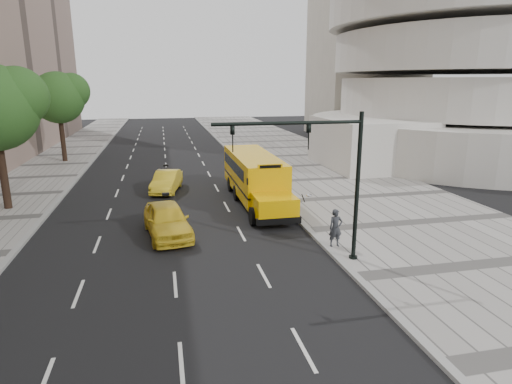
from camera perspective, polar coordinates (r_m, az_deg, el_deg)
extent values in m
plane|color=black|center=(26.45, -9.31, -2.28)|extent=(140.00, 140.00, 0.00)
cube|color=gray|center=(29.51, 14.62, -0.66)|extent=(12.00, 140.00, 0.15)
cube|color=gray|center=(27.36, 3.32, -1.39)|extent=(0.30, 140.00, 0.15)
cube|color=gray|center=(27.27, -26.35, -2.96)|extent=(0.30, 140.00, 0.15)
cylinder|color=silver|center=(50.49, 26.06, 6.70)|extent=(32.00, 32.00, 4.00)
cylinder|color=silver|center=(50.21, 26.59, 11.32)|extent=(26.00, 26.00, 3.60)
cylinder|color=silver|center=(50.27, 27.14, 16.08)|extent=(27.60, 27.60, 3.60)
cylinder|color=silver|center=(50.67, 27.72, 20.80)|extent=(29.20, 29.20, 3.60)
cube|color=#BAB3A2|center=(66.87, 14.83, 22.56)|extent=(14.00, 12.00, 35.00)
cube|color=silver|center=(40.09, 14.82, 6.32)|extent=(8.00, 10.00, 4.40)
cylinder|color=black|center=(29.34, -30.73, 2.97)|extent=(0.44, 0.44, 5.43)
sphere|color=#1E4416|center=(28.87, -29.22, 11.04)|extent=(3.46, 3.46, 3.46)
cylinder|color=black|center=(45.04, -24.42, 7.04)|extent=(0.44, 0.44, 5.45)
sphere|color=#1E4416|center=(44.81, -24.88, 11.35)|extent=(4.77, 4.77, 4.77)
sphere|color=#1E4416|center=(44.86, -23.36, 12.27)|extent=(3.34, 3.34, 3.34)
sphere|color=#1E4416|center=(44.64, -26.15, 10.69)|extent=(3.10, 3.10, 3.10)
cube|color=#EAAA00|center=(27.92, -0.36, 2.55)|extent=(2.50, 9.00, 2.45)
cube|color=#EAAA00|center=(22.89, 2.50, -1.87)|extent=(2.20, 2.00, 1.10)
cube|color=black|center=(22.24, 3.07, -3.85)|extent=(2.38, 0.25, 0.35)
cube|color=black|center=(28.03, -0.36, 1.50)|extent=(2.52, 9.00, 0.12)
cube|color=black|center=(23.59, 1.88, 1.52)|extent=(2.05, 0.10, 0.90)
cube|color=black|center=(28.31, -0.58, 3.70)|extent=(2.52, 7.50, 0.70)
cube|color=#EAAA00|center=(23.42, 1.90, 3.42)|extent=(1.40, 0.12, 0.28)
ellipsoid|color=silver|center=(21.83, 7.33, -0.61)|extent=(0.32, 0.32, 0.14)
cylinder|color=black|center=(22.00, 6.53, -1.00)|extent=(0.36, 0.47, 0.58)
cylinder|color=black|center=(23.09, -0.42, -3.27)|extent=(0.30, 1.00, 1.00)
cylinder|color=black|center=(23.64, 4.95, -2.90)|extent=(0.30, 1.00, 1.00)
cylinder|color=black|center=(28.01, -2.62, -0.10)|extent=(0.30, 1.00, 1.00)
cylinder|color=black|center=(28.46, 1.87, 0.14)|extent=(0.30, 1.00, 1.00)
cylinder|color=black|center=(30.40, -3.43, 1.05)|extent=(0.30, 1.00, 1.00)
cylinder|color=black|center=(30.82, 0.73, 1.26)|extent=(0.30, 1.00, 1.00)
imported|color=yellow|center=(21.90, -11.77, -3.65)|extent=(2.67, 5.16, 1.68)
imported|color=yellow|center=(30.88, -11.83, 1.41)|extent=(2.46, 4.63, 1.45)
imported|color=#2D2F34|center=(20.01, 10.57, -4.73)|extent=(0.65, 0.44, 1.77)
cylinder|color=black|center=(18.19, 13.34, 0.30)|extent=(0.18, 0.18, 6.40)
cylinder|color=black|center=(19.16, 12.81, -8.66)|extent=(0.36, 0.36, 0.25)
cylinder|color=black|center=(16.64, 4.42, 9.15)|extent=(6.00, 0.14, 0.14)
imported|color=black|center=(16.95, 7.00, 7.31)|extent=(0.16, 0.20, 1.00)
imported|color=black|center=(16.21, -3.14, 7.08)|extent=(0.16, 0.20, 1.00)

